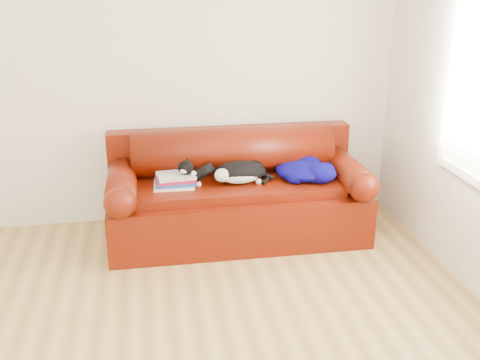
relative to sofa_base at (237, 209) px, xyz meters
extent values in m
plane|color=olive|center=(-0.77, -1.49, -0.24)|extent=(4.50, 4.50, 0.00)
cube|color=beige|center=(-0.77, 0.51, 1.06)|extent=(4.50, 0.02, 2.60)
cube|color=#390B02|center=(0.00, 0.01, -0.03)|extent=(2.10, 0.90, 0.42)
cube|color=#390B02|center=(0.00, -0.04, 0.21)|extent=(1.66, 0.62, 0.10)
cylinder|color=black|center=(-0.93, -0.32, -0.21)|extent=(0.06, 0.06, 0.05)
cylinder|color=black|center=(0.93, -0.32, -0.21)|extent=(0.06, 0.06, 0.05)
cylinder|color=black|center=(-0.93, 0.34, -0.21)|extent=(0.06, 0.06, 0.05)
cylinder|color=black|center=(0.93, 0.34, -0.21)|extent=(0.06, 0.06, 0.05)
cube|color=#390B02|center=(0.00, 0.37, 0.19)|extent=(2.10, 0.18, 0.85)
cylinder|color=#390B02|center=(0.00, 0.26, 0.44)|extent=(1.70, 0.40, 0.40)
cylinder|color=#390B02|center=(-0.93, 0.01, 0.30)|extent=(0.24, 0.88, 0.24)
sphere|color=#390B02|center=(-0.93, -0.43, 0.30)|extent=(0.24, 0.24, 0.24)
cylinder|color=#390B02|center=(0.93, 0.01, 0.30)|extent=(0.24, 0.88, 0.24)
sphere|color=#390B02|center=(0.93, -0.43, 0.30)|extent=(0.24, 0.24, 0.24)
cube|color=silver|center=(-0.51, -0.05, 0.28)|extent=(0.33, 0.26, 0.02)
cube|color=white|center=(-0.51, -0.05, 0.28)|extent=(0.31, 0.24, 0.02)
cube|color=#1C469D|center=(-0.51, -0.05, 0.30)|extent=(0.31, 0.24, 0.02)
cube|color=white|center=(-0.51, -0.05, 0.30)|extent=(0.30, 0.23, 0.02)
cube|color=#A31235|center=(-0.51, -0.05, 0.33)|extent=(0.32, 0.25, 0.02)
cube|color=white|center=(-0.51, -0.05, 0.33)|extent=(0.30, 0.24, 0.02)
cube|color=#B7B8BE|center=(-0.51, -0.05, 0.35)|extent=(0.32, 0.26, 0.02)
cube|color=white|center=(-0.51, -0.05, 0.35)|extent=(0.30, 0.24, 0.02)
ellipsoid|color=black|center=(0.01, -0.05, 0.35)|extent=(0.47, 0.33, 0.18)
ellipsoid|color=silver|center=(0.01, -0.11, 0.32)|extent=(0.32, 0.20, 0.11)
ellipsoid|color=silver|center=(-0.14, -0.12, 0.36)|extent=(0.14, 0.14, 0.11)
ellipsoid|color=black|center=(0.14, -0.01, 0.34)|extent=(0.21, 0.21, 0.15)
ellipsoid|color=black|center=(-0.26, -0.12, 0.41)|extent=(0.15, 0.14, 0.11)
ellipsoid|color=silver|center=(-0.28, -0.16, 0.39)|extent=(0.07, 0.06, 0.04)
sphere|color=#BF7272|center=(-0.29, -0.16, 0.40)|extent=(0.01, 0.01, 0.01)
cone|color=black|center=(-0.24, -0.15, 0.46)|extent=(0.06, 0.05, 0.05)
cone|color=black|center=(-0.25, -0.09, 0.46)|extent=(0.06, 0.05, 0.05)
cylinder|color=black|center=(0.24, -0.01, 0.29)|extent=(0.12, 0.14, 0.04)
sphere|color=silver|center=(-0.17, -0.15, 0.28)|extent=(0.04, 0.04, 0.04)
sphere|color=silver|center=(0.16, -0.12, 0.28)|extent=(0.04, 0.04, 0.04)
ellipsoid|color=#030241|center=(0.54, -0.05, 0.33)|extent=(0.54, 0.51, 0.14)
ellipsoid|color=#030241|center=(0.66, -0.15, 0.34)|extent=(0.33, 0.30, 0.16)
ellipsoid|color=#030241|center=(0.47, 0.06, 0.32)|extent=(0.35, 0.37, 0.11)
ellipsoid|color=#030241|center=(0.63, 0.05, 0.34)|extent=(0.27, 0.24, 0.16)
ellipsoid|color=#030241|center=(0.46, -0.13, 0.31)|extent=(0.22, 0.23, 0.10)
ellipsoid|color=silver|center=(0.58, -0.15, 0.35)|extent=(0.20, 0.13, 0.04)
camera|label=1|loc=(-0.71, -4.27, 1.86)|focal=42.00mm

